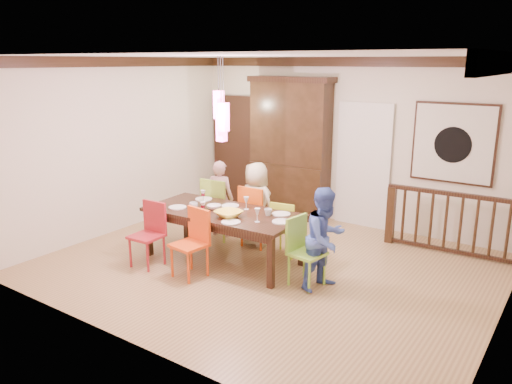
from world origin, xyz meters
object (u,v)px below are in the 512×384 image
Objects in this scene: person_far_mid at (256,204)px; chair_far_left at (220,204)px; person_far_left at (220,198)px; china_hutch at (290,148)px; balustrade at (453,222)px; person_end_right at (325,239)px; dining_table at (223,216)px; chair_end_right at (307,248)px.

chair_far_left is at bearing 9.45° from person_far_mid.
chair_far_left is 0.14m from person_far_left.
china_hutch is at bearing -102.96° from chair_far_left.
person_far_left is 0.75m from person_far_mid.
person_end_right is at bearing -118.69° from balustrade.
balustrade is at bearing 36.28° from dining_table.
china_hutch is (-0.38, 2.49, 0.61)m from dining_table.
dining_table is at bearing -143.80° from balustrade.
china_hutch reaches higher than chair_end_right.
person_far_left reaches higher than chair_far_left.
china_hutch is at bearing -117.21° from person_far_left.
chair_far_left is 2.19m from chair_end_right.
dining_table is 1.82× the size of person_far_left.
china_hutch is at bearing 171.09° from balustrade.
chair_end_right is 3.20m from china_hutch.
chair_far_left is 1.13× the size of chair_end_right.
person_far_left is 0.96× the size of person_far_mid.
balustrade is (3.32, 1.41, -0.08)m from chair_far_left.
person_far_left is 2.48m from person_end_right.
china_hutch is 1.82m from person_far_left.
balustrade is at bearing -6.46° from china_hutch.
dining_table is 0.90× the size of china_hutch.
china_hutch is (0.26, 1.76, 0.70)m from chair_far_left.
person_far_left is (-0.72, 0.83, -0.04)m from dining_table.
balustrade is at bearing -149.09° from person_far_mid.
balustrade is 1.58× the size of person_far_left.
person_far_left is (-3.40, -1.32, 0.14)m from balustrade.
dining_table is 1.15× the size of balustrade.
person_far_mid is at bearing 85.30° from dining_table.
balustrade reaches higher than dining_table.
person_far_left is (-0.34, -1.66, -0.65)m from china_hutch.
person_far_mid is 1.78m from person_end_right.
person_far_mid is at bearing 161.74° from person_far_left.
chair_end_right is 0.68× the size of person_end_right.
person_far_mid reaches higher than chair_far_left.
chair_end_right is at bearing 141.76° from person_far_left.
person_end_right reaches higher than chair_far_left.
person_far_mid reaches higher than chair_end_right.
dining_table is 1.74× the size of person_end_right.
chair_far_left is 2.38m from person_end_right.
person_end_right is at bearing 145.10° from person_far_left.
china_hutch is 1.28× the size of balustrade.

